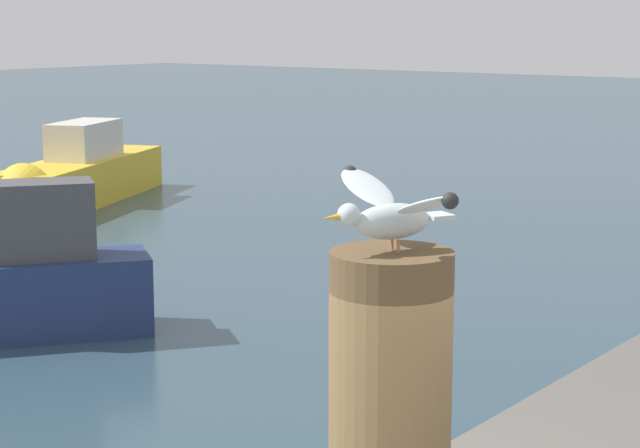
# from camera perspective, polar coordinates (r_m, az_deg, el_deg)

# --- Properties ---
(mooring_post) EXTENTS (0.35, 0.35, 1.02)m
(mooring_post) POSITION_cam_1_polar(r_m,az_deg,el_deg) (3.26, 3.55, -10.25)
(mooring_post) COLOR brown
(mooring_post) RESTS_ON harbor_quay
(seagull) EXTENTS (0.39, 0.58, 0.21)m
(seagull) POSITION_cam_1_polar(r_m,az_deg,el_deg) (3.09, 3.62, 0.66)
(seagull) COLOR tan
(seagull) RESTS_ON mooring_post
(boat_yellow) EXTENTS (5.51, 3.25, 1.55)m
(boat_yellow) POSITION_cam_1_polar(r_m,az_deg,el_deg) (20.30, -12.54, 2.27)
(boat_yellow) COLOR yellow
(boat_yellow) RESTS_ON ground_plane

